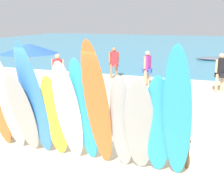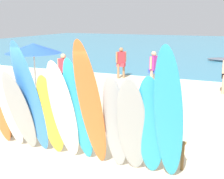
% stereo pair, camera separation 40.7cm
% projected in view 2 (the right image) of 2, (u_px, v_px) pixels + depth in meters
% --- Properties ---
extents(ground, '(60.00, 60.00, 0.00)m').
position_uv_depth(ground, '(180.00, 65.00, 19.24)').
color(ground, beige).
extents(ocean_water, '(60.00, 40.00, 0.02)m').
position_uv_depth(ocean_water, '(201.00, 45.00, 32.87)').
color(ocean_water, teal).
rests_on(ocean_water, ground).
extents(surfboard_rack, '(4.58, 0.07, 0.64)m').
position_uv_depth(surfboard_rack, '(85.00, 130.00, 6.54)').
color(surfboard_rack, brown).
rests_on(surfboard_rack, ground).
extents(surfboard_white_1, '(0.56, 0.75, 2.39)m').
position_uv_depth(surfboard_white_1, '(7.00, 102.00, 6.48)').
color(surfboard_white_1, white).
rests_on(surfboard_white_1, ground).
extents(surfboard_grey_2, '(0.60, 0.87, 2.04)m').
position_uv_depth(surfboard_grey_2, '(20.00, 112.00, 6.29)').
color(surfboard_grey_2, '#999EA3').
rests_on(surfboard_grey_2, ground).
extents(surfboard_blue_3, '(0.60, 0.86, 2.65)m').
position_uv_depth(surfboard_blue_3, '(31.00, 100.00, 6.11)').
color(surfboard_blue_3, '#337AD1').
rests_on(surfboard_blue_3, ground).
extents(surfboard_yellow_4, '(0.55, 0.63, 1.95)m').
position_uv_depth(surfboard_yellow_4, '(51.00, 116.00, 6.15)').
color(surfboard_yellow_4, yellow).
rests_on(surfboard_yellow_4, ground).
extents(surfboard_white_5, '(0.56, 0.78, 2.30)m').
position_uv_depth(surfboard_white_5, '(63.00, 112.00, 5.87)').
color(surfboard_white_5, white).
rests_on(surfboard_white_5, ground).
extents(surfboard_teal_6, '(0.54, 0.81, 2.36)m').
position_uv_depth(surfboard_teal_6, '(79.00, 112.00, 5.78)').
color(surfboard_teal_6, '#289EC6').
rests_on(surfboard_teal_6, ground).
extents(surfboard_orange_7, '(0.49, 1.01, 2.73)m').
position_uv_depth(surfboard_orange_7, '(91.00, 108.00, 5.45)').
color(surfboard_orange_7, orange).
rests_on(surfboard_orange_7, ground).
extents(surfboard_grey_8, '(0.49, 0.62, 2.08)m').
position_uv_depth(surfboard_grey_8, '(115.00, 124.00, 5.53)').
color(surfboard_grey_8, '#999EA3').
rests_on(surfboard_grey_8, ground).
extents(surfboard_grey_9, '(0.64, 0.85, 2.09)m').
position_uv_depth(surfboard_grey_9, '(132.00, 128.00, 5.33)').
color(surfboard_grey_9, '#999EA3').
rests_on(surfboard_grey_9, ground).
extents(surfboard_teal_10, '(0.58, 0.78, 2.14)m').
position_uv_depth(surfboard_teal_10, '(150.00, 128.00, 5.23)').
color(surfboard_teal_10, '#289EC6').
rests_on(surfboard_teal_10, ground).
extents(surfboard_teal_11, '(0.53, 1.08, 2.70)m').
position_uv_depth(surfboard_teal_11, '(169.00, 120.00, 4.87)').
color(surfboard_teal_11, '#289EC6').
rests_on(surfboard_teal_11, ground).
extents(beachgoer_near_rack, '(0.43, 0.61, 1.64)m').
position_uv_depth(beachgoer_near_rack, '(153.00, 66.00, 12.78)').
color(beachgoer_near_rack, tan).
rests_on(beachgoer_near_rack, ground).
extents(beachgoer_midbeach, '(0.43, 0.48, 1.61)m').
position_uv_depth(beachgoer_midbeach, '(121.00, 61.00, 14.68)').
color(beachgoer_midbeach, '#9E704C').
rests_on(beachgoer_midbeach, ground).
extents(beachgoer_photographing, '(0.61, 0.26, 1.62)m').
position_uv_depth(beachgoer_photographing, '(64.00, 70.00, 12.01)').
color(beachgoer_photographing, tan).
rests_on(beachgoer_photographing, ground).
extents(beach_chair_red, '(0.66, 0.79, 0.82)m').
position_uv_depth(beach_chair_red, '(1.00, 93.00, 10.19)').
color(beach_chair_red, '#B7B7BC').
rests_on(beach_chair_red, ground).
extents(beach_umbrella, '(1.89, 1.89, 2.23)m').
position_uv_depth(beach_umbrella, '(33.00, 48.00, 9.60)').
color(beach_umbrella, silver).
rests_on(beach_umbrella, ground).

